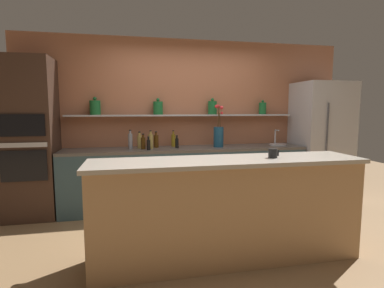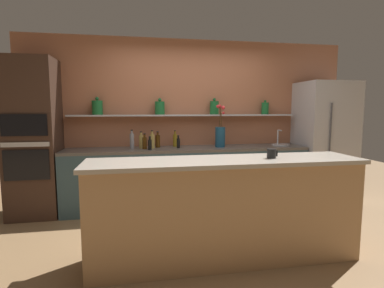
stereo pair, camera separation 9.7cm
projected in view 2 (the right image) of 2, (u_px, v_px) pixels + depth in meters
ground_plane at (213, 239)px, 3.48m from camera, size 12.00×12.00×0.00m
back_wall_unit at (189, 121)px, 4.89m from camera, size 5.20×0.28×2.60m
back_counter_unit at (188, 177)px, 4.62m from camera, size 3.67×0.62×0.92m
island_counter at (225, 210)px, 2.96m from camera, size 2.69×0.61×1.02m
refrigerator at (324, 142)px, 4.93m from camera, size 0.83×0.73×1.94m
oven_tower at (33, 138)px, 4.16m from camera, size 0.66×0.64×2.20m
flower_vase at (220, 135)px, 4.62m from camera, size 0.15×0.17×0.66m
sink_fixture at (280, 144)px, 4.85m from camera, size 0.28×0.28×0.25m
bottle_spirit_0 at (158, 141)px, 4.59m from camera, size 0.07×0.07×0.25m
bottle_spirit_1 at (132, 141)px, 4.44m from camera, size 0.06×0.06×0.28m
bottle_sauce_2 at (150, 144)px, 4.31m from camera, size 0.05×0.05×0.20m
bottle_spirit_3 at (152, 141)px, 4.47m from camera, size 0.07×0.07×0.27m
bottle_spirit_4 at (145, 143)px, 4.39m from camera, size 0.07×0.07×0.23m
bottle_oil_5 at (175, 140)px, 4.70m from camera, size 0.06×0.06×0.25m
bottle_sauce_6 at (178, 143)px, 4.52m from camera, size 0.05×0.05×0.19m
bottle_spirit_7 at (141, 141)px, 4.50m from camera, size 0.07×0.07×0.25m
coffee_mug at (272, 153)px, 2.96m from camera, size 0.11×0.09×0.09m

